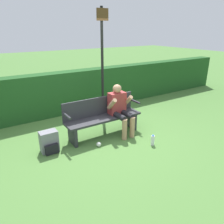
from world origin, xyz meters
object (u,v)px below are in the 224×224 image
at_px(park_bench, 102,116).
at_px(backpack, 49,142).
at_px(water_bottle, 153,140).
at_px(signpost, 102,58).
at_px(person_seated, 120,107).

height_order(park_bench, backpack, park_bench).
xyz_separation_m(water_bottle, signpost, (0.03, 2.08, 1.45)).
bearing_deg(backpack, water_bottle, -25.88).
relative_size(person_seated, backpack, 2.64).
xyz_separation_m(backpack, water_bottle, (1.88, -0.91, -0.09)).
distance_m(park_bench, water_bottle, 1.22).
bearing_deg(water_bottle, person_seated, 105.77).
xyz_separation_m(person_seated, signpost, (0.28, 1.22, 0.94)).
relative_size(park_bench, backpack, 4.14).
bearing_deg(backpack, signpost, 31.54).
bearing_deg(water_bottle, backpack, 154.12).
height_order(backpack, water_bottle, backpack).
distance_m(person_seated, backpack, 1.69).
xyz_separation_m(park_bench, signpost, (0.65, 1.08, 1.11)).
height_order(backpack, signpost, signpost).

